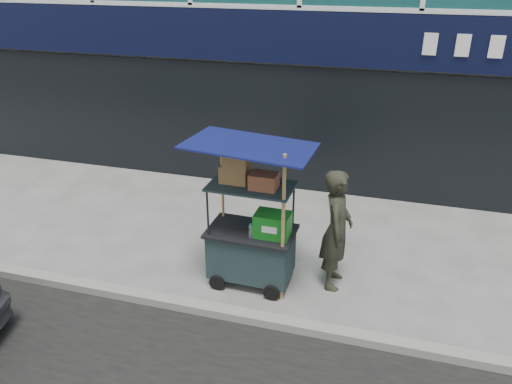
% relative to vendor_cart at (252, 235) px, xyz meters
% --- Properties ---
extents(ground, '(80.00, 80.00, 0.00)m').
position_rel_vendor_cart_xyz_m(ground, '(-0.11, -0.64, -0.75)').
color(ground, '#5E5F5A').
rests_on(ground, ground).
extents(curb, '(80.00, 0.18, 0.12)m').
position_rel_vendor_cart_xyz_m(curb, '(-0.11, -0.84, -0.69)').
color(curb, gray).
rests_on(curb, ground).
extents(vendor_cart, '(1.60, 1.15, 2.13)m').
position_rel_vendor_cart_xyz_m(vendor_cart, '(0.00, 0.00, 0.00)').
color(vendor_cart, '#19292B').
rests_on(vendor_cart, ground).
extents(vendor_man, '(0.43, 0.64, 1.72)m').
position_rel_vendor_cart_xyz_m(vendor_man, '(1.10, 0.27, 0.11)').
color(vendor_man, '#28291E').
rests_on(vendor_man, ground).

